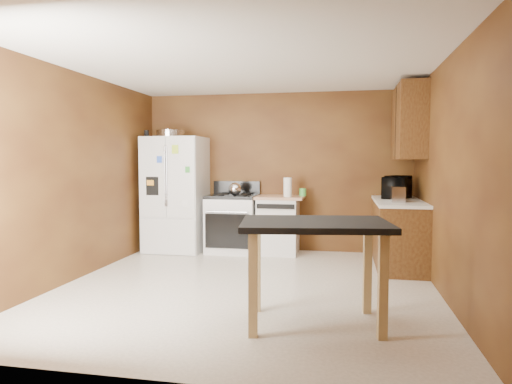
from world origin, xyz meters
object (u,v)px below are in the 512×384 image
(gas_range, at_px, (233,223))
(island, at_px, (315,237))
(paper_towel, at_px, (288,187))
(roasting_pan, at_px, (171,134))
(dishwasher, at_px, (278,224))
(kettle, at_px, (235,189))
(pen_cup, at_px, (147,134))
(green_canister, at_px, (303,192))
(toaster, at_px, (398,194))
(microwave, at_px, (397,188))
(refrigerator, at_px, (176,194))

(gas_range, height_order, island, gas_range)
(paper_towel, distance_m, island, 2.92)
(roasting_pan, xyz_separation_m, dishwasher, (1.71, 0.07, -1.40))
(paper_towel, bearing_deg, kettle, -177.24)
(pen_cup, height_order, green_canister, pen_cup)
(toaster, bearing_deg, roasting_pan, 169.13)
(roasting_pan, height_order, gas_range, roasting_pan)
(green_canister, xyz_separation_m, gas_range, (-1.08, -0.10, -0.49))
(toaster, bearing_deg, green_canister, 147.78)
(microwave, bearing_deg, dishwasher, 106.01)
(island, bearing_deg, paper_towel, 101.75)
(microwave, distance_m, refrigerator, 3.36)
(kettle, bearing_deg, island, -63.56)
(roasting_pan, relative_size, toaster, 1.64)
(roasting_pan, relative_size, dishwasher, 0.50)
(kettle, bearing_deg, microwave, -1.40)
(roasting_pan, relative_size, island, 0.33)
(green_canister, bearing_deg, paper_towel, -137.12)
(toaster, bearing_deg, island, -112.12)
(microwave, relative_size, refrigerator, 0.29)
(roasting_pan, bearing_deg, refrigerator, -8.17)
(paper_towel, bearing_deg, refrigerator, 178.95)
(pen_cup, xyz_separation_m, island, (2.82, -2.80, -1.08))
(gas_range, bearing_deg, paper_towel, -6.08)
(green_canister, bearing_deg, dishwasher, -168.25)
(microwave, relative_size, gas_range, 0.47)
(refrigerator, bearing_deg, gas_range, 3.81)
(refrigerator, bearing_deg, green_canister, 4.61)
(green_canister, bearing_deg, microwave, -12.06)
(roasting_pan, bearing_deg, dishwasher, 2.49)
(pen_cup, distance_m, microwave, 3.88)
(roasting_pan, xyz_separation_m, pen_cup, (-0.37, -0.08, -0.00))
(green_canister, relative_size, gas_range, 0.11)
(toaster, height_order, gas_range, same)
(toaster, height_order, microwave, microwave)
(island, bearing_deg, dishwasher, 104.17)
(green_canister, bearing_deg, toaster, -33.14)
(refrigerator, xyz_separation_m, gas_range, (0.91, 0.06, -0.44))
(paper_towel, relative_size, microwave, 0.55)
(paper_towel, relative_size, toaster, 1.06)
(dishwasher, bearing_deg, toaster, -24.96)
(paper_towel, height_order, island, paper_towel)
(paper_towel, relative_size, island, 0.21)
(pen_cup, xyz_separation_m, paper_towel, (2.23, 0.04, -0.82))
(pen_cup, height_order, island, pen_cup)
(paper_towel, height_order, toaster, paper_towel)
(green_canister, relative_size, refrigerator, 0.06)
(paper_towel, height_order, dishwasher, paper_towel)
(paper_towel, bearing_deg, roasting_pan, 178.66)
(pen_cup, bearing_deg, green_canister, 5.46)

